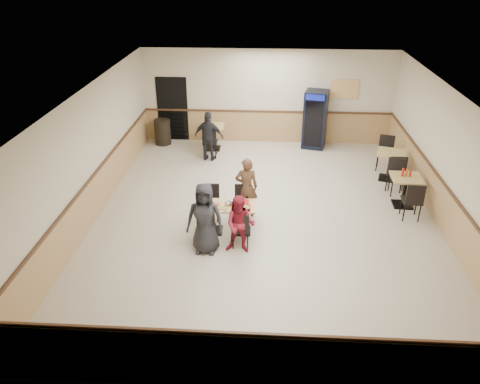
# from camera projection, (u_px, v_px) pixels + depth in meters

# --- Properties ---
(ground) EXTENTS (10.00, 10.00, 0.00)m
(ground) POSITION_uv_depth(u_px,v_px,m) (265.00, 216.00, 11.16)
(ground) COLOR beige
(ground) RESTS_ON ground
(room_shell) EXTENTS (10.00, 10.00, 10.00)m
(room_shell) POSITION_uv_depth(u_px,v_px,m) (330.00, 154.00, 13.07)
(room_shell) COLOR silver
(room_shell) RESTS_ON ground
(main_table) EXTENTS (1.28, 0.66, 0.68)m
(main_table) POSITION_uv_depth(u_px,v_px,m) (227.00, 214.00, 10.35)
(main_table) COLOR black
(main_table) RESTS_ON ground
(main_chairs) EXTENTS (1.16, 1.51, 0.86)m
(main_chairs) POSITION_uv_depth(u_px,v_px,m) (225.00, 215.00, 10.36)
(main_chairs) COLOR black
(main_chairs) RESTS_ON ground
(diner_woman_left) EXTENTS (0.79, 0.54, 1.55)m
(diner_woman_left) POSITION_uv_depth(u_px,v_px,m) (205.00, 219.00, 9.53)
(diner_woman_left) COLOR black
(diner_woman_left) RESTS_ON ground
(diner_woman_right) EXTENTS (0.67, 0.55, 1.29)m
(diner_woman_right) POSITION_uv_depth(u_px,v_px,m) (240.00, 225.00, 9.57)
(diner_woman_right) COLOR maroon
(diner_woman_right) RESTS_ON ground
(diner_man_opposite) EXTENTS (0.56, 0.40, 1.47)m
(diner_man_opposite) POSITION_uv_depth(u_px,v_px,m) (246.00, 187.00, 10.89)
(diner_man_opposite) COLOR #513522
(diner_man_opposite) RESTS_ON ground
(lone_diner) EXTENTS (0.93, 0.51, 1.50)m
(lone_diner) POSITION_uv_depth(u_px,v_px,m) (209.00, 137.00, 13.85)
(lone_diner) COLOR black
(lone_diner) RESTS_ON ground
(tabletop_clutter) EXTENTS (1.11, 0.57, 0.12)m
(tabletop_clutter) POSITION_uv_depth(u_px,v_px,m) (229.00, 205.00, 10.18)
(tabletop_clutter) COLOR red
(tabletop_clutter) RESTS_ON main_table
(side_table_near) EXTENTS (0.75, 0.75, 0.77)m
(side_table_near) POSITION_uv_depth(u_px,v_px,m) (405.00, 187.00, 11.41)
(side_table_near) COLOR black
(side_table_near) RESTS_ON ground
(side_table_near_chair_south) EXTENTS (0.47, 0.47, 0.98)m
(side_table_near_chair_south) POSITION_uv_depth(u_px,v_px,m) (412.00, 200.00, 10.87)
(side_table_near_chair_south) COLOR black
(side_table_near_chair_south) RESTS_ON ground
(side_table_near_chair_north) EXTENTS (0.47, 0.47, 0.98)m
(side_table_near_chair_north) POSITION_uv_depth(u_px,v_px,m) (399.00, 177.00, 11.97)
(side_table_near_chair_north) COLOR black
(side_table_near_chair_north) RESTS_ON ground
(side_table_far) EXTENTS (0.92, 0.92, 0.80)m
(side_table_far) POSITION_uv_depth(u_px,v_px,m) (390.00, 161.00, 12.75)
(side_table_far) COLOR black
(side_table_far) RESTS_ON ground
(side_table_far_chair_south) EXTENTS (0.58, 0.58, 1.01)m
(side_table_far_chair_south) POSITION_uv_depth(u_px,v_px,m) (396.00, 172.00, 12.20)
(side_table_far_chair_south) COLOR black
(side_table_far_chair_south) RESTS_ON ground
(side_table_far_chair_north) EXTENTS (0.58, 0.58, 1.01)m
(side_table_far_chair_north) POSITION_uv_depth(u_px,v_px,m) (385.00, 153.00, 13.33)
(side_table_far_chair_north) COLOR black
(side_table_far_chair_north) RESTS_ON ground
(condiment_caddy) EXTENTS (0.23, 0.06, 0.20)m
(condiment_caddy) POSITION_uv_depth(u_px,v_px,m) (406.00, 173.00, 11.29)
(condiment_caddy) COLOR #B9210D
(condiment_caddy) RESTS_ON side_table_near
(back_table) EXTENTS (0.74, 0.74, 0.78)m
(back_table) POSITION_uv_depth(u_px,v_px,m) (212.00, 133.00, 14.75)
(back_table) COLOR black
(back_table) RESTS_ON ground
(back_table_chair_lone) EXTENTS (0.47, 0.47, 0.99)m
(back_table_chair_lone) POSITION_uv_depth(u_px,v_px,m) (210.00, 141.00, 14.20)
(back_table_chair_lone) COLOR black
(back_table_chair_lone) RESTS_ON ground
(pepsi_cooler) EXTENTS (0.83, 0.83, 1.83)m
(pepsi_cooler) POSITION_uv_depth(u_px,v_px,m) (315.00, 119.00, 14.74)
(pepsi_cooler) COLOR black
(pepsi_cooler) RESTS_ON ground
(trash_bin) EXTENTS (0.52, 0.52, 0.82)m
(trash_bin) POSITION_uv_depth(u_px,v_px,m) (163.00, 132.00, 15.20)
(trash_bin) COLOR black
(trash_bin) RESTS_ON ground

